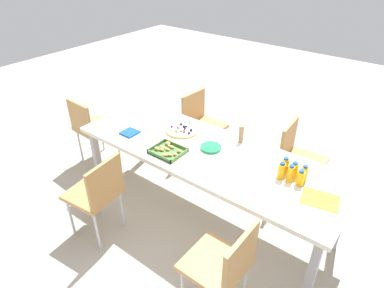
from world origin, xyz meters
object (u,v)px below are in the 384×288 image
at_px(chair_far_left, 224,264).
at_px(chair_near_left, 297,156).
at_px(chair_end, 91,126).
at_px(chair_near_right, 201,121).
at_px(napkin_stack, 130,133).
at_px(juice_bottle_2, 285,166).
at_px(juice_bottle_3, 300,178).
at_px(juice_bottle_1, 294,170).
at_px(juice_bottle_5, 281,171).
at_px(party_table, 206,157).
at_px(chair_far_right, 98,191).
at_px(juice_bottle_4, 290,174).
at_px(fruit_pizza, 182,129).
at_px(paper_folder, 320,199).
at_px(snack_tray, 167,151).
at_px(plate_stack, 211,148).
at_px(juice_bottle_0, 304,173).
at_px(cardboard_tube, 241,134).

distance_m(chair_far_left, chair_near_left, 1.54).
bearing_deg(chair_end, chair_near_right, 45.12).
distance_m(chair_end, napkin_stack, 0.87).
xyz_separation_m(juice_bottle_2, napkin_stack, (1.44, 0.31, -0.06)).
distance_m(chair_near_left, juice_bottle_3, 0.85).
relative_size(juice_bottle_1, juice_bottle_5, 0.91).
height_order(chair_near_right, chair_end, same).
bearing_deg(chair_near_right, party_table, 42.94).
height_order(chair_far_right, chair_end, same).
relative_size(chair_near_right, juice_bottle_4, 5.61).
xyz_separation_m(chair_near_left, fruit_pizza, (0.95, 0.64, 0.26)).
bearing_deg(paper_folder, juice_bottle_5, -10.72).
xyz_separation_m(party_table, paper_folder, (-1.02, 0.03, 0.06)).
bearing_deg(snack_tray, chair_end, -6.66).
bearing_deg(chair_far_right, snack_tray, -37.42).
relative_size(fruit_pizza, plate_stack, 1.76).
distance_m(juice_bottle_5, napkin_stack, 1.46).
distance_m(chair_end, juice_bottle_5, 2.29).
distance_m(chair_far_left, plate_stack, 1.07).
xyz_separation_m(chair_far_right, chair_near_right, (0.05, -1.56, 0.00)).
distance_m(juice_bottle_2, plate_stack, 0.67).
bearing_deg(chair_far_left, snack_tray, 61.55).
bearing_deg(chair_far_left, chair_near_right, 41.14).
bearing_deg(juice_bottle_0, chair_far_left, 79.53).
height_order(chair_end, juice_bottle_0, juice_bottle_0).
bearing_deg(chair_far_left, chair_far_right, 91.78).
height_order(chair_far_right, chair_near_left, same).
bearing_deg(fruit_pizza, chair_far_left, 140.23).
distance_m(juice_bottle_3, snack_tray, 1.12).
bearing_deg(juice_bottle_1, party_table, 8.90).
bearing_deg(juice_bottle_3, juice_bottle_0, -92.23).
distance_m(chair_near_right, juice_bottle_4, 1.62).
bearing_deg(juice_bottle_5, juice_bottle_2, -86.10).
height_order(chair_near_right, juice_bottle_2, juice_bottle_2).
distance_m(juice_bottle_2, paper_folder, 0.38).
height_order(chair_near_left, juice_bottle_3, juice_bottle_3).
relative_size(chair_far_left, chair_end, 1.00).
relative_size(juice_bottle_2, snack_tray, 0.52).
distance_m(chair_far_right, juice_bottle_0, 1.70).
xyz_separation_m(juice_bottle_4, fruit_pizza, (1.15, -0.11, -0.06)).
distance_m(juice_bottle_0, paper_folder, 0.24).
height_order(juice_bottle_0, juice_bottle_4, juice_bottle_4).
height_order(chair_far_right, juice_bottle_2, juice_bottle_2).
xyz_separation_m(chair_near_left, juice_bottle_5, (-0.13, 0.76, 0.32)).
height_order(juice_bottle_0, snack_tray, juice_bottle_0).
height_order(chair_near_left, snack_tray, chair_near_left).
xyz_separation_m(party_table, chair_end, (1.58, 0.07, -0.19)).
bearing_deg(juice_bottle_4, plate_stack, -0.61).
bearing_deg(cardboard_tube, juice_bottle_5, 151.97).
xyz_separation_m(party_table, chair_far_left, (-0.68, 0.74, -0.19)).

